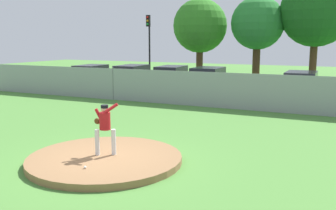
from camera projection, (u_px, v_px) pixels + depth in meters
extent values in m
plane|color=#4C8438|center=(185.00, 122.00, 16.38)|extent=(80.00, 80.00, 0.00)
cube|color=#2B2B2D|center=(236.00, 96.00, 23.97)|extent=(44.00, 7.00, 0.01)
cylinder|color=olive|center=(105.00, 159.00, 11.01)|extent=(4.45, 4.45, 0.19)
cylinder|color=silver|center=(97.00, 142.00, 11.01)|extent=(0.13, 0.13, 0.76)
cylinder|color=silver|center=(114.00, 142.00, 11.05)|extent=(0.13, 0.13, 0.76)
cylinder|color=maroon|center=(105.00, 121.00, 10.92)|extent=(0.32, 0.32, 0.51)
cylinder|color=maroon|center=(110.00, 109.00, 10.78)|extent=(0.46, 0.32, 0.36)
cylinder|color=maroon|center=(100.00, 116.00, 10.97)|extent=(0.29, 0.22, 0.46)
ellipsoid|color=#4C2D14|center=(97.00, 121.00, 11.10)|extent=(0.20, 0.12, 0.18)
sphere|color=tan|center=(105.00, 109.00, 10.86)|extent=(0.20, 0.20, 0.20)
cylinder|color=black|center=(104.00, 106.00, 10.85)|extent=(0.21, 0.21, 0.09)
sphere|color=white|center=(85.00, 167.00, 9.90)|extent=(0.07, 0.07, 0.07)
cube|color=gray|center=(214.00, 90.00, 19.79)|extent=(31.20, 0.03, 1.86)
cylinder|color=slate|center=(113.00, 83.00, 22.39)|extent=(0.07, 0.07, 1.96)
cube|color=silver|center=(300.00, 89.00, 22.23)|extent=(1.84, 4.58, 0.73)
cube|color=black|center=(301.00, 77.00, 22.12)|extent=(1.68, 2.52, 0.64)
cylinder|color=black|center=(303.00, 92.00, 23.56)|extent=(1.88, 0.65, 0.64)
cylinder|color=black|center=(297.00, 98.00, 21.03)|extent=(1.88, 0.65, 0.64)
cube|color=tan|center=(132.00, 80.00, 27.18)|extent=(1.99, 4.86, 0.76)
cube|color=black|center=(132.00, 70.00, 27.06)|extent=(1.76, 2.70, 0.65)
cylinder|color=black|center=(141.00, 83.00, 28.59)|extent=(1.88, 0.71, 0.64)
cylinder|color=black|center=(122.00, 87.00, 25.89)|extent=(1.88, 0.71, 0.64)
cube|color=maroon|center=(91.00, 77.00, 29.07)|extent=(2.04, 4.74, 0.70)
cube|color=black|center=(91.00, 69.00, 28.96)|extent=(1.80, 2.64, 0.60)
cylinder|color=black|center=(101.00, 80.00, 30.45)|extent=(1.92, 0.72, 0.64)
cylinder|color=black|center=(80.00, 84.00, 27.82)|extent=(1.92, 0.72, 0.64)
cube|color=#161E4C|center=(208.00, 84.00, 24.67)|extent=(1.89, 4.32, 0.74)
cube|color=black|center=(208.00, 73.00, 24.55)|extent=(1.73, 2.38, 0.69)
cylinder|color=black|center=(214.00, 87.00, 25.93)|extent=(1.93, 0.65, 0.64)
cylinder|color=black|center=(201.00, 92.00, 23.54)|extent=(1.93, 0.65, 0.64)
cube|color=#232328|center=(171.00, 82.00, 25.94)|extent=(1.97, 4.53, 0.75)
cube|color=black|center=(171.00, 71.00, 25.81)|extent=(1.72, 2.53, 0.68)
cylinder|color=black|center=(178.00, 85.00, 27.26)|extent=(1.82, 0.74, 0.64)
cylinder|color=black|center=(163.00, 89.00, 24.74)|extent=(1.82, 0.74, 0.64)
cylinder|color=black|center=(150.00, 50.00, 30.77)|extent=(0.14, 0.14, 5.46)
cube|color=black|center=(148.00, 21.00, 30.22)|extent=(0.28, 0.24, 0.90)
sphere|color=red|center=(147.00, 17.00, 30.07)|extent=(0.18, 0.18, 0.18)
sphere|color=orange|center=(148.00, 21.00, 30.11)|extent=(0.18, 0.18, 0.18)
sphere|color=green|center=(148.00, 24.00, 30.16)|extent=(0.18, 0.18, 0.18)
cylinder|color=#4C331E|center=(199.00, 63.00, 32.05)|extent=(0.56, 0.56, 3.10)
sphere|color=#307D22|center=(200.00, 26.00, 31.53)|extent=(4.46, 4.46, 4.46)
cylinder|color=#4C331E|center=(256.00, 63.00, 30.64)|extent=(0.60, 0.60, 3.36)
sphere|color=#297D31|center=(258.00, 23.00, 30.10)|extent=(4.21, 4.21, 4.21)
cylinder|color=#4C331E|center=(313.00, 61.00, 29.21)|extent=(0.55, 0.55, 3.77)
sphere|color=#1A5C1B|center=(316.00, 11.00, 28.58)|extent=(5.37, 5.37, 5.37)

